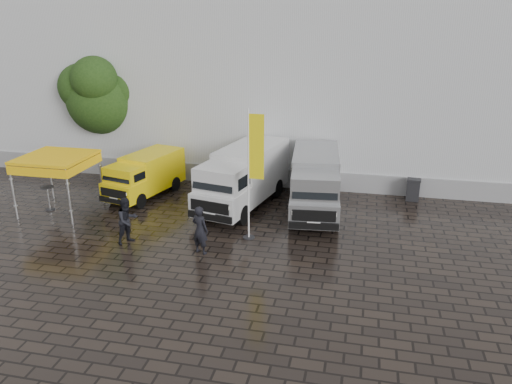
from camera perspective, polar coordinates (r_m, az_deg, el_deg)
ground at (r=19.83m, az=-0.00°, el=-6.76°), size 120.00×120.00×0.00m
exhibition_hall at (r=33.52m, az=9.63°, el=14.51°), size 44.00×16.00×12.00m
hall_plinth at (r=26.69m, az=7.93°, el=1.26°), size 44.00×0.15×1.00m
van_yellow at (r=25.93m, az=-12.59°, el=1.76°), size 2.84×4.94×2.15m
van_white at (r=23.90m, az=-1.47°, el=1.55°), size 3.47×6.80×2.81m
van_silver at (r=23.36m, az=6.76°, el=0.88°), size 2.72×6.49×2.74m
canopy_tent at (r=24.73m, az=-21.99°, el=3.43°), size 2.99×2.99×2.71m
flagpole at (r=19.83m, az=-0.35°, el=2.80°), size 0.88×0.50×5.45m
tree at (r=30.27m, az=-17.33°, el=10.56°), size 3.92×4.01×7.03m
cocktail_table at (r=25.63m, az=-22.60°, el=-0.68°), size 0.60×0.60×1.17m
wheelie_bin at (r=26.19m, az=17.52°, el=0.28°), size 0.73×0.73×1.10m
person_front at (r=19.41m, az=-6.42°, el=-4.33°), size 0.82×0.67×1.95m
person_tent at (r=20.82m, az=-14.49°, el=-3.17°), size 1.10×1.18×1.94m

